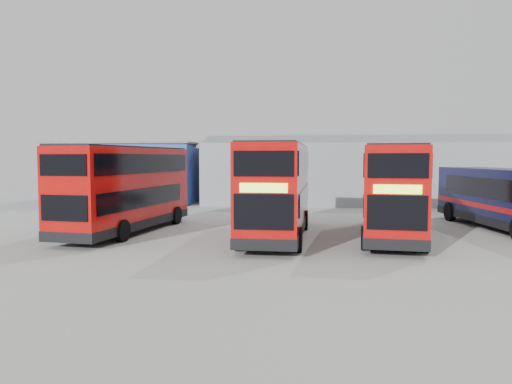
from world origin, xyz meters
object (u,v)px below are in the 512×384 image
object	(u,v)px
maintenance_shed	(382,172)
panel_van	(95,192)
double_decker_centre	(277,191)
office_block	(130,172)
double_decker_left	(126,190)
single_decker_blue	(509,200)
double_decker_right	(392,192)

from	to	relation	value
maintenance_shed	panel_van	world-z (taller)	maintenance_shed
maintenance_shed	panel_van	size ratio (longest dim) A/B	6.03
double_decker_centre	office_block	bearing A→B (deg)	129.54
double_decker_left	single_decker_blue	distance (m)	19.96
double_decker_centre	single_decker_blue	world-z (taller)	double_decker_centre
double_decker_centre	single_decker_blue	distance (m)	12.45
double_decker_right	panel_van	bearing A→B (deg)	154.01
double_decker_left	office_block	bearing A→B (deg)	-62.35
office_block	double_decker_right	distance (m)	26.50
office_block	single_decker_blue	bearing A→B (deg)	-30.80
maintenance_shed	double_decker_right	distance (m)	20.38
double_decker_centre	single_decker_blue	size ratio (longest dim) A/B	0.88
double_decker_centre	maintenance_shed	bearing A→B (deg)	71.18
single_decker_blue	panel_van	distance (m)	29.41
maintenance_shed	double_decker_left	bearing A→B (deg)	-129.13
double_decker_centre	double_decker_right	xyz separation A→B (m)	(5.49, 0.38, -0.05)
panel_van	double_decker_left	bearing A→B (deg)	-39.48
double_decker_centre	double_decker_left	bearing A→B (deg)	176.45
office_block	maintenance_shed	xyz separation A→B (m)	(22.00, 2.01, 0.02)
office_block	panel_van	xyz separation A→B (m)	(-1.41, -4.23, -1.43)
double_decker_right	double_decker_left	bearing A→B (deg)	-174.17
maintenance_shed	single_decker_blue	xyz separation A→B (m)	(3.80, -17.39, -0.98)
maintenance_shed	double_decker_right	world-z (taller)	maintenance_shed
double_decker_centre	panel_van	xyz separation A→B (m)	(-15.19, 14.33, -1.10)
double_decker_left	double_decker_right	size ratio (longest dim) A/B	1.00
maintenance_shed	double_decker_left	distance (m)	25.38
office_block	panel_van	bearing A→B (deg)	-108.46
maintenance_shed	double_decker_centre	world-z (taller)	maintenance_shed
double_decker_centre	single_decker_blue	bearing A→B (deg)	17.80
double_decker_centre	double_decker_right	bearing A→B (deg)	6.94
office_block	double_decker_centre	bearing A→B (deg)	-53.41
maintenance_shed	double_decker_right	size ratio (longest dim) A/B	2.85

